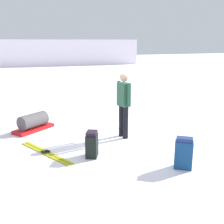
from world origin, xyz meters
TOP-DOWN VIEW (x-y plane):
  - ground_plane at (0.00, 0.00)m, footprint 80.00×80.00m
  - distant_snow_ridge at (2.91, 24.40)m, footprint 17.50×6.27m
  - skier_standing at (0.30, -0.06)m, footprint 0.27×0.56m
  - ski_pair_near at (-1.79, -0.41)m, footprint 0.94×1.75m
  - backpack_large_dark at (0.67, -2.19)m, footprint 0.40×0.38m
  - backpack_bright at (-0.86, -0.98)m, footprint 0.36×0.39m
  - ski_poles_planted_near at (0.68, 0.71)m, footprint 0.19×0.11m
  - gear_sled at (-1.86, 1.40)m, footprint 1.23×1.05m

SIDE VIEW (x-z plane):
  - ground_plane at x=0.00m, z-range 0.00..0.00m
  - ski_pair_near at x=-1.79m, z-range -0.01..0.04m
  - gear_sled at x=-1.86m, z-range -0.02..0.47m
  - backpack_bright at x=-0.86m, z-range -0.01..0.58m
  - backpack_large_dark at x=0.67m, z-range -0.01..0.64m
  - ski_poles_planted_near at x=0.68m, z-range 0.07..1.35m
  - skier_standing at x=0.30m, z-range 0.10..1.80m
  - distant_snow_ridge at x=2.91m, z-range 0.00..2.63m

